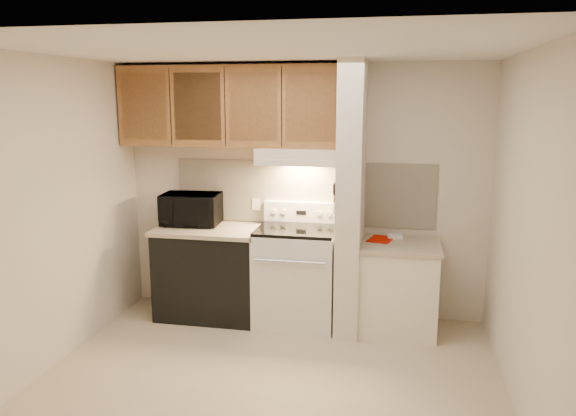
# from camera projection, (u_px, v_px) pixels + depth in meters

# --- Properties ---
(floor) EXTENTS (3.60, 3.60, 0.00)m
(floor) POSITION_uv_depth(u_px,v_px,m) (270.00, 378.00, 4.41)
(floor) COLOR #C3B192
(floor) RESTS_ON ground
(ceiling) EXTENTS (3.60, 3.60, 0.00)m
(ceiling) POSITION_uv_depth(u_px,v_px,m) (268.00, 50.00, 3.92)
(ceiling) COLOR white
(ceiling) RESTS_ON wall_back
(wall_back) EXTENTS (3.60, 2.50, 0.02)m
(wall_back) POSITION_uv_depth(u_px,v_px,m) (303.00, 191.00, 5.61)
(wall_back) COLOR beige
(wall_back) RESTS_ON floor
(wall_left) EXTENTS (0.02, 3.00, 2.50)m
(wall_left) POSITION_uv_depth(u_px,v_px,m) (51.00, 214.00, 4.51)
(wall_left) COLOR beige
(wall_left) RESTS_ON floor
(wall_right) EXTENTS (0.02, 3.00, 2.50)m
(wall_right) POSITION_uv_depth(u_px,v_px,m) (526.00, 235.00, 3.82)
(wall_right) COLOR beige
(wall_right) RESTS_ON floor
(backsplash) EXTENTS (2.60, 0.02, 0.63)m
(backsplash) POSITION_uv_depth(u_px,v_px,m) (303.00, 193.00, 5.60)
(backsplash) COLOR white
(backsplash) RESTS_ON wall_back
(range_body) EXTENTS (0.76, 0.65, 0.92)m
(range_body) POSITION_uv_depth(u_px,v_px,m) (297.00, 277.00, 5.43)
(range_body) COLOR silver
(range_body) RESTS_ON floor
(oven_window) EXTENTS (0.50, 0.01, 0.30)m
(oven_window) POSITION_uv_depth(u_px,v_px,m) (290.00, 284.00, 5.12)
(oven_window) COLOR black
(oven_window) RESTS_ON range_body
(oven_handle) EXTENTS (0.65, 0.02, 0.02)m
(oven_handle) POSITION_uv_depth(u_px,v_px,m) (290.00, 262.00, 5.04)
(oven_handle) COLOR silver
(oven_handle) RESTS_ON range_body
(cooktop) EXTENTS (0.74, 0.64, 0.03)m
(cooktop) POSITION_uv_depth(u_px,v_px,m) (297.00, 229.00, 5.34)
(cooktop) COLOR black
(cooktop) RESTS_ON range_body
(range_backguard) EXTENTS (0.76, 0.08, 0.20)m
(range_backguard) POSITION_uv_depth(u_px,v_px,m) (302.00, 212.00, 5.59)
(range_backguard) COLOR silver
(range_backguard) RESTS_ON range_body
(range_display) EXTENTS (0.10, 0.01, 0.04)m
(range_display) POSITION_uv_depth(u_px,v_px,m) (301.00, 213.00, 5.55)
(range_display) COLOR black
(range_display) RESTS_ON range_backguard
(range_knob_left_outer) EXTENTS (0.05, 0.02, 0.05)m
(range_knob_left_outer) POSITION_uv_depth(u_px,v_px,m) (274.00, 212.00, 5.60)
(range_knob_left_outer) COLOR silver
(range_knob_left_outer) RESTS_ON range_backguard
(range_knob_left_inner) EXTENTS (0.05, 0.02, 0.05)m
(range_knob_left_inner) POSITION_uv_depth(u_px,v_px,m) (283.00, 212.00, 5.58)
(range_knob_left_inner) COLOR silver
(range_knob_left_inner) RESTS_ON range_backguard
(range_knob_right_inner) EXTENTS (0.05, 0.02, 0.05)m
(range_knob_right_inner) POSITION_uv_depth(u_px,v_px,m) (319.00, 213.00, 5.51)
(range_knob_right_inner) COLOR silver
(range_knob_right_inner) RESTS_ON range_backguard
(range_knob_right_outer) EXTENTS (0.05, 0.02, 0.05)m
(range_knob_right_outer) POSITION_uv_depth(u_px,v_px,m) (329.00, 214.00, 5.49)
(range_knob_right_outer) COLOR silver
(range_knob_right_outer) RESTS_ON range_backguard
(dishwasher_front) EXTENTS (1.00, 0.63, 0.87)m
(dishwasher_front) POSITION_uv_depth(u_px,v_px,m) (210.00, 274.00, 5.62)
(dishwasher_front) COLOR black
(dishwasher_front) RESTS_ON floor
(left_countertop) EXTENTS (1.04, 0.67, 0.04)m
(left_countertop) POSITION_uv_depth(u_px,v_px,m) (209.00, 230.00, 5.53)
(left_countertop) COLOR tan
(left_countertop) RESTS_ON dishwasher_front
(spoon_rest) EXTENTS (0.24, 0.08, 0.02)m
(spoon_rest) POSITION_uv_depth(u_px,v_px,m) (194.00, 221.00, 5.76)
(spoon_rest) COLOR black
(spoon_rest) RESTS_ON left_countertop
(teal_jar) EXTENTS (0.12, 0.12, 0.11)m
(teal_jar) POSITION_uv_depth(u_px,v_px,m) (184.00, 216.00, 5.79)
(teal_jar) COLOR #27665D
(teal_jar) RESTS_ON left_countertop
(outlet) EXTENTS (0.08, 0.01, 0.12)m
(outlet) POSITION_uv_depth(u_px,v_px,m) (256.00, 204.00, 5.71)
(outlet) COLOR #EDE2C8
(outlet) RESTS_ON backsplash
(microwave) EXTENTS (0.60, 0.43, 0.32)m
(microwave) POSITION_uv_depth(u_px,v_px,m) (191.00, 209.00, 5.63)
(microwave) COLOR black
(microwave) RESTS_ON left_countertop
(partition_pillar) EXTENTS (0.22, 0.70, 2.50)m
(partition_pillar) POSITION_uv_depth(u_px,v_px,m) (351.00, 199.00, 5.18)
(partition_pillar) COLOR beige
(partition_pillar) RESTS_ON floor
(pillar_trim) EXTENTS (0.01, 0.70, 0.04)m
(pillar_trim) POSITION_uv_depth(u_px,v_px,m) (339.00, 193.00, 5.19)
(pillar_trim) COLOR #996335
(pillar_trim) RESTS_ON partition_pillar
(knife_strip) EXTENTS (0.02, 0.42, 0.04)m
(knife_strip) POSITION_uv_depth(u_px,v_px,m) (337.00, 192.00, 5.14)
(knife_strip) COLOR black
(knife_strip) RESTS_ON partition_pillar
(knife_blade_a) EXTENTS (0.01, 0.03, 0.16)m
(knife_blade_a) POSITION_uv_depth(u_px,v_px,m) (334.00, 206.00, 5.01)
(knife_blade_a) COLOR silver
(knife_blade_a) RESTS_ON knife_strip
(knife_handle_a) EXTENTS (0.02, 0.02, 0.10)m
(knife_handle_a) POSITION_uv_depth(u_px,v_px,m) (334.00, 189.00, 4.98)
(knife_handle_a) COLOR black
(knife_handle_a) RESTS_ON knife_strip
(knife_blade_b) EXTENTS (0.01, 0.04, 0.18)m
(knife_blade_b) POSITION_uv_depth(u_px,v_px,m) (335.00, 205.00, 5.09)
(knife_blade_b) COLOR silver
(knife_blade_b) RESTS_ON knife_strip
(knife_handle_b) EXTENTS (0.02, 0.02, 0.10)m
(knife_handle_b) POSITION_uv_depth(u_px,v_px,m) (335.00, 188.00, 5.06)
(knife_handle_b) COLOR black
(knife_handle_b) RESTS_ON knife_strip
(knife_blade_c) EXTENTS (0.01, 0.04, 0.20)m
(knife_blade_c) POSITION_uv_depth(u_px,v_px,m) (336.00, 204.00, 5.18)
(knife_blade_c) COLOR silver
(knife_blade_c) RESTS_ON knife_strip
(knife_handle_c) EXTENTS (0.02, 0.02, 0.10)m
(knife_handle_c) POSITION_uv_depth(u_px,v_px,m) (336.00, 187.00, 5.12)
(knife_handle_c) COLOR black
(knife_handle_c) RESTS_ON knife_strip
(knife_blade_d) EXTENTS (0.01, 0.04, 0.16)m
(knife_blade_d) POSITION_uv_depth(u_px,v_px,m) (337.00, 201.00, 5.23)
(knife_blade_d) COLOR silver
(knife_blade_d) RESTS_ON knife_strip
(knife_handle_d) EXTENTS (0.02, 0.02, 0.10)m
(knife_handle_d) POSITION_uv_depth(u_px,v_px,m) (337.00, 185.00, 5.21)
(knife_handle_d) COLOR black
(knife_handle_d) RESTS_ON knife_strip
(knife_blade_e) EXTENTS (0.01, 0.04, 0.18)m
(knife_blade_e) POSITION_uv_depth(u_px,v_px,m) (338.00, 200.00, 5.33)
(knife_blade_e) COLOR silver
(knife_blade_e) RESTS_ON knife_strip
(knife_handle_e) EXTENTS (0.02, 0.02, 0.10)m
(knife_handle_e) POSITION_uv_depth(u_px,v_px,m) (338.00, 184.00, 5.30)
(knife_handle_e) COLOR black
(knife_handle_e) RESTS_ON knife_strip
(oven_mitt) EXTENTS (0.03, 0.10, 0.23)m
(oven_mitt) POSITION_uv_depth(u_px,v_px,m) (339.00, 204.00, 5.38)
(oven_mitt) COLOR slate
(oven_mitt) RESTS_ON partition_pillar
(right_cab_base) EXTENTS (0.70, 0.60, 0.81)m
(right_cab_base) POSITION_uv_depth(u_px,v_px,m) (398.00, 289.00, 5.25)
(right_cab_base) COLOR #EDE2C8
(right_cab_base) RESTS_ON floor
(right_countertop) EXTENTS (0.74, 0.64, 0.04)m
(right_countertop) POSITION_uv_depth(u_px,v_px,m) (400.00, 245.00, 5.17)
(right_countertop) COLOR tan
(right_countertop) RESTS_ON right_cab_base
(red_folder) EXTENTS (0.27, 0.32, 0.01)m
(red_folder) POSITION_uv_depth(u_px,v_px,m) (381.00, 239.00, 5.30)
(red_folder) COLOR #B50E00
(red_folder) RESTS_ON right_countertop
(white_box) EXTENTS (0.15, 0.12, 0.04)m
(white_box) POSITION_uv_depth(u_px,v_px,m) (395.00, 236.00, 5.34)
(white_box) COLOR white
(white_box) RESTS_ON right_countertop
(range_hood) EXTENTS (0.78, 0.44, 0.15)m
(range_hood) POSITION_uv_depth(u_px,v_px,m) (299.00, 156.00, 5.33)
(range_hood) COLOR #EDE2C8
(range_hood) RESTS_ON upper_cabinets
(hood_lip) EXTENTS (0.78, 0.04, 0.06)m
(hood_lip) POSITION_uv_depth(u_px,v_px,m) (295.00, 163.00, 5.13)
(hood_lip) COLOR #EDE2C8
(hood_lip) RESTS_ON range_hood
(upper_cabinets) EXTENTS (2.18, 0.33, 0.77)m
(upper_cabinets) POSITION_uv_depth(u_px,v_px,m) (230.00, 106.00, 5.41)
(upper_cabinets) COLOR #996335
(upper_cabinets) RESTS_ON wall_back
(cab_door_a) EXTENTS (0.46, 0.01, 0.63)m
(cab_door_a) POSITION_uv_depth(u_px,v_px,m) (144.00, 106.00, 5.41)
(cab_door_a) COLOR #996335
(cab_door_a) RESTS_ON upper_cabinets
(cab_gap_a) EXTENTS (0.01, 0.01, 0.73)m
(cab_gap_a) POSITION_uv_depth(u_px,v_px,m) (170.00, 106.00, 5.36)
(cab_gap_a) COLOR black
(cab_gap_a) RESTS_ON upper_cabinets
(cab_door_b) EXTENTS (0.46, 0.01, 0.63)m
(cab_door_b) POSITION_uv_depth(u_px,v_px,m) (197.00, 107.00, 5.31)
(cab_door_b) COLOR #996335
(cab_door_b) RESTS_ON upper_cabinets
(cab_gap_b) EXTENTS (0.01, 0.01, 0.73)m
(cab_gap_b) POSITION_uv_depth(u_px,v_px,m) (225.00, 107.00, 5.26)
(cab_gap_b) COLOR black
(cab_gap_b) RESTS_ON upper_cabinets
(cab_door_c) EXTENTS (0.46, 0.01, 0.63)m
(cab_door_c) POSITION_uv_depth(u_px,v_px,m) (253.00, 107.00, 5.21)
(cab_door_c) COLOR #996335
(cab_door_c) RESTS_ON upper_cabinets
(cab_gap_c) EXTENTS (0.01, 0.01, 0.73)m
(cab_gap_c) POSITION_uv_depth(u_px,v_px,m) (282.00, 107.00, 5.15)
(cab_gap_c) COLOR black
(cab_gap_c) RESTS_ON upper_cabinets
(cab_door_d) EXTENTS (0.46, 0.01, 0.63)m
(cab_door_d) POSITION_uv_depth(u_px,v_px,m) (311.00, 107.00, 5.10)
(cab_door_d) COLOR #996335
(cab_door_d) RESTS_ON upper_cabinets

